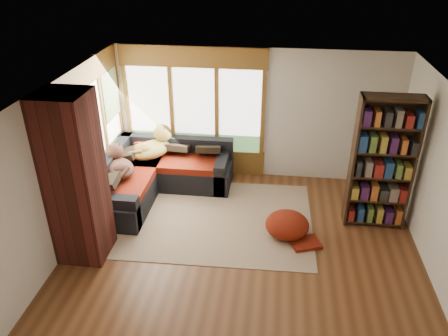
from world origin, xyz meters
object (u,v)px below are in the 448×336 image
(sectional_sofa, at_px, (150,174))
(area_rug, at_px, (216,218))
(brick_chimney, at_px, (75,180))
(pouf, at_px, (287,224))
(dog_tan, at_px, (154,145))
(dog_brindle, at_px, (119,164))
(bookshelf, at_px, (382,164))

(sectional_sofa, height_order, area_rug, sectional_sofa)
(brick_chimney, relative_size, pouf, 3.62)
(brick_chimney, distance_m, dog_tan, 2.42)
(brick_chimney, height_order, area_rug, brick_chimney)
(sectional_sofa, bearing_deg, dog_tan, 80.95)
(pouf, bearing_deg, sectional_sofa, 155.36)
(sectional_sofa, relative_size, pouf, 3.06)
(brick_chimney, bearing_deg, area_rug, 31.35)
(area_rug, relative_size, pouf, 4.58)
(sectional_sofa, bearing_deg, dog_brindle, -130.75)
(bookshelf, height_order, pouf, bookshelf)
(sectional_sofa, xyz_separation_m, bookshelf, (4.09, -0.68, 0.84))
(sectional_sofa, bearing_deg, brick_chimney, -104.08)
(area_rug, xyz_separation_m, bookshelf, (2.67, 0.23, 1.14))
(brick_chimney, relative_size, sectional_sofa, 1.18)
(brick_chimney, bearing_deg, bookshelf, 16.78)
(area_rug, xyz_separation_m, dog_brindle, (-1.83, 0.41, 0.74))
(area_rug, distance_m, pouf, 1.27)
(sectional_sofa, relative_size, bookshelf, 0.96)
(dog_brindle, bearing_deg, dog_tan, -61.92)
(sectional_sofa, height_order, dog_brindle, dog_brindle)
(bookshelf, xyz_separation_m, pouf, (-1.45, -0.53, -0.94))
(bookshelf, bearing_deg, sectional_sofa, 170.59)
(brick_chimney, xyz_separation_m, dog_tan, (0.48, 2.32, -0.51))
(dog_brindle, bearing_deg, bookshelf, -124.55)
(sectional_sofa, bearing_deg, bookshelf, -11.20)
(area_rug, bearing_deg, sectional_sofa, 147.51)
(brick_chimney, bearing_deg, dog_tan, 78.29)
(area_rug, bearing_deg, dog_brindle, 167.41)
(dog_tan, bearing_deg, dog_brindle, -174.17)
(sectional_sofa, xyz_separation_m, dog_brindle, (-0.40, -0.50, 0.45))
(bookshelf, bearing_deg, area_rug, -175.10)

